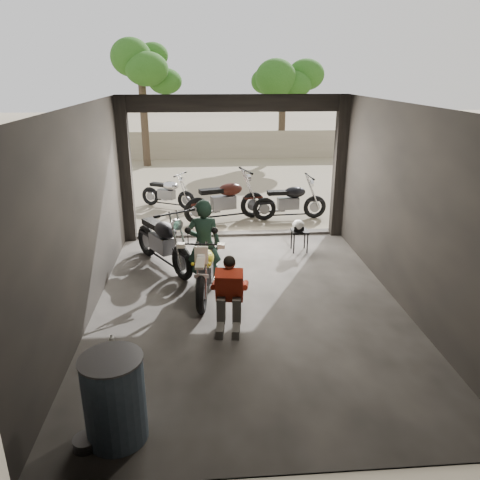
{
  "coord_description": "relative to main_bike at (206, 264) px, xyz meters",
  "views": [
    {
      "loc": [
        -0.67,
        -6.9,
        3.65
      ],
      "look_at": [
        -0.09,
        0.6,
        0.94
      ],
      "focal_mm": 35.0,
      "sensor_mm": 36.0,
      "label": 1
    }
  ],
  "objects": [
    {
      "name": "ground",
      "position": [
        0.68,
        -0.46,
        -0.57
      ],
      "size": [
        80.0,
        80.0,
        0.0
      ],
      "primitive_type": "plane",
      "color": "#7A6D56",
      "rests_on": "ground"
    },
    {
      "name": "garage",
      "position": [
        0.68,
        0.09,
        0.71
      ],
      "size": [
        7.0,
        7.13,
        3.2
      ],
      "color": "#2D2B28",
      "rests_on": "ground"
    },
    {
      "name": "boundary_wall",
      "position": [
        0.68,
        13.54,
        0.03
      ],
      "size": [
        18.0,
        0.3,
        1.2
      ],
      "primitive_type": "cube",
      "color": "gray",
      "rests_on": "ground"
    },
    {
      "name": "tree_left",
      "position": [
        -2.32,
        12.04,
        3.41
      ],
      "size": [
        2.2,
        2.2,
        5.6
      ],
      "color": "#382B1E",
      "rests_on": "ground"
    },
    {
      "name": "tree_right",
      "position": [
        3.48,
        13.54,
        2.99
      ],
      "size": [
        2.2,
        2.2,
        5.0
      ],
      "color": "#382B1E",
      "rests_on": "ground"
    },
    {
      "name": "main_bike",
      "position": [
        0.0,
        0.0,
        0.0
      ],
      "size": [
        0.9,
        1.79,
        1.15
      ],
      "primitive_type": null,
      "rotation": [
        0.0,
        0.0,
        -0.12
      ],
      "color": "silver",
      "rests_on": "ground"
    },
    {
      "name": "left_bike",
      "position": [
        -0.82,
        1.29,
        0.06
      ],
      "size": [
        1.64,
        1.99,
        1.27
      ],
      "primitive_type": null,
      "rotation": [
        0.0,
        0.0,
        0.56
      ],
      "color": "black",
      "rests_on": "ground"
    },
    {
      "name": "outside_bike_a",
      "position": [
        -1.03,
        5.63,
        -0.07
      ],
      "size": [
        1.61,
        1.24,
        1.01
      ],
      "primitive_type": null,
      "rotation": [
        0.0,
        0.0,
        1.09
      ],
      "color": "black",
      "rests_on": "ground"
    },
    {
      "name": "outside_bike_b",
      "position": [
        0.54,
        4.24,
        0.08
      ],
      "size": [
        2.07,
        1.32,
        1.3
      ],
      "primitive_type": null,
      "rotation": [
        0.0,
        0.0,
        1.87
      ],
      "color": "#3E150E",
      "rests_on": "ground"
    },
    {
      "name": "outside_bike_c",
      "position": [
        2.21,
        4.23,
        0.0
      ],
      "size": [
        1.74,
        0.82,
        1.15
      ],
      "primitive_type": null,
      "rotation": [
        0.0,
        0.0,
        1.64
      ],
      "color": "black",
      "rests_on": "ground"
    },
    {
      "name": "rider",
      "position": [
        -0.02,
        0.29,
        0.24
      ],
      "size": [
        0.62,
        0.43,
        1.63
      ],
      "primitive_type": "imported",
      "rotation": [
        0.0,
        0.0,
        3.08
      ],
      "color": "black",
      "rests_on": "ground"
    },
    {
      "name": "mechanic",
      "position": [
        0.33,
        -1.18,
        -0.04
      ],
      "size": [
        0.63,
        0.8,
        1.07
      ],
      "primitive_type": null,
      "rotation": [
        0.0,
        0.0,
        -0.12
      ],
      "color": "#B02F17",
      "rests_on": "ground"
    },
    {
      "name": "stool",
      "position": [
        2.01,
        1.9,
        -0.16
      ],
      "size": [
        0.35,
        0.35,
        0.48
      ],
      "rotation": [
        0.0,
        0.0,
        -0.33
      ],
      "color": "black",
      "rests_on": "ground"
    },
    {
      "name": "helmet",
      "position": [
        1.97,
        1.9,
        0.03
      ],
      "size": [
        0.32,
        0.33,
        0.23
      ],
      "primitive_type": "ellipsoid",
      "rotation": [
        0.0,
        0.0,
        0.36
      ],
      "color": "silver",
      "rests_on": "stool"
    },
    {
      "name": "oil_drum",
      "position": [
        -0.96,
        -3.33,
        -0.08
      ],
      "size": [
        0.82,
        0.82,
        0.98
      ],
      "primitive_type": "cylinder",
      "rotation": [
        0.0,
        0.0,
        0.37
      ],
      "color": "#3F5469",
      "rests_on": "ground"
    },
    {
      "name": "sign_post",
      "position": [
        4.44,
        2.97,
        1.13
      ],
      "size": [
        0.84,
        0.08,
        2.51
      ],
      "rotation": [
        0.0,
        0.0,
        0.09
      ],
      "color": "black",
      "rests_on": "ground"
    }
  ]
}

